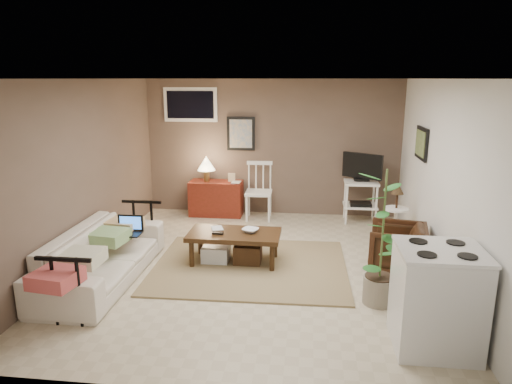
# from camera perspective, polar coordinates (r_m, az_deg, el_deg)

# --- Properties ---
(floor) EXTENTS (5.00, 5.00, 0.00)m
(floor) POSITION_cam_1_polar(r_m,az_deg,el_deg) (6.07, -0.09, -9.30)
(floor) COLOR #C1B293
(floor) RESTS_ON ground
(art_back) EXTENTS (0.50, 0.03, 0.60)m
(art_back) POSITION_cam_1_polar(r_m,az_deg,el_deg) (8.16, -1.89, 7.30)
(art_back) COLOR black
(art_right) EXTENTS (0.03, 0.60, 0.45)m
(art_right) POSITION_cam_1_polar(r_m,az_deg,el_deg) (6.83, 20.00, 5.74)
(art_right) COLOR black
(window) EXTENTS (0.96, 0.03, 0.60)m
(window) POSITION_cam_1_polar(r_m,az_deg,el_deg) (8.30, -8.19, 10.75)
(window) COLOR white
(rug) EXTENTS (2.53, 2.04, 0.02)m
(rug) POSITION_cam_1_polar(r_m,az_deg,el_deg) (6.06, -0.73, -9.23)
(rug) COLOR #8A7A50
(rug) RESTS_ON floor
(coffee_table) EXTENTS (1.21, 0.63, 0.46)m
(coffee_table) POSITION_cam_1_polar(r_m,az_deg,el_deg) (6.09, -2.80, -6.64)
(coffee_table) COLOR #37220F
(coffee_table) RESTS_ON floor
(sofa) EXTENTS (0.63, 2.17, 0.85)m
(sofa) POSITION_cam_1_polar(r_m,az_deg,el_deg) (5.85, -18.75, -6.54)
(sofa) COLOR silver
(sofa) RESTS_ON floor
(sofa_pillows) EXTENTS (0.42, 2.06, 0.15)m
(sofa_pillows) POSITION_cam_1_polar(r_m,az_deg,el_deg) (5.59, -19.43, -6.52)
(sofa_pillows) COLOR beige
(sofa_pillows) RESTS_ON sofa
(sofa_end_rails) EXTENTS (0.58, 2.16, 0.73)m
(sofa_end_rails) POSITION_cam_1_polar(r_m,az_deg,el_deg) (5.82, -17.59, -7.18)
(sofa_end_rails) COLOR black
(sofa_end_rails) RESTS_ON floor
(laptop) EXTENTS (0.33, 0.24, 0.23)m
(laptop) POSITION_cam_1_polar(r_m,az_deg,el_deg) (6.05, -15.57, -4.38)
(laptop) COLOR black
(laptop) RESTS_ON sofa
(red_console) EXTENTS (0.93, 0.42, 1.08)m
(red_console) POSITION_cam_1_polar(r_m,az_deg,el_deg) (8.19, -5.11, -0.37)
(red_console) COLOR maroon
(red_console) RESTS_ON floor
(spindle_chair) EXTENTS (0.46, 0.46, 0.99)m
(spindle_chair) POSITION_cam_1_polar(r_m,az_deg,el_deg) (7.95, 0.35, -0.08)
(spindle_chair) COLOR white
(spindle_chair) RESTS_ON floor
(tv_stand) EXTENTS (0.63, 0.46, 1.19)m
(tv_stand) POSITION_cam_1_polar(r_m,az_deg,el_deg) (7.93, 13.01, 0.72)
(tv_stand) COLOR white
(tv_stand) RESTS_ON floor
(side_table) EXTENTS (0.35, 0.35, 0.94)m
(side_table) POSITION_cam_1_polar(r_m,az_deg,el_deg) (6.94, 17.14, -1.81)
(side_table) COLOR white
(side_table) RESTS_ON floor
(armchair) EXTENTS (0.74, 0.78, 0.69)m
(armchair) POSITION_cam_1_polar(r_m,az_deg,el_deg) (6.05, 17.24, -6.52)
(armchair) COLOR black
(armchair) RESTS_ON floor
(potted_plant) EXTENTS (0.38, 0.38, 1.53)m
(potted_plant) POSITION_cam_1_polar(r_m,az_deg,el_deg) (5.03, 15.56, -4.96)
(potted_plant) COLOR gray
(potted_plant) RESTS_ON floor
(stove) EXTENTS (0.74, 0.69, 0.96)m
(stove) POSITION_cam_1_polar(r_m,az_deg,el_deg) (4.52, 21.64, -12.27)
(stove) COLOR silver
(stove) RESTS_ON floor
(bowl) EXTENTS (0.21, 0.12, 0.21)m
(bowl) POSITION_cam_1_polar(r_m,az_deg,el_deg) (6.01, -0.71, -4.09)
(bowl) COLOR #37220F
(bowl) RESTS_ON coffee_table
(book_table) EXTENTS (0.14, 0.06, 0.20)m
(book_table) POSITION_cam_1_polar(r_m,az_deg,el_deg) (6.14, -5.59, -3.77)
(book_table) COLOR #37220F
(book_table) RESTS_ON coffee_table
(book_console) EXTENTS (0.15, 0.03, 0.20)m
(book_console) POSITION_cam_1_polar(r_m,az_deg,el_deg) (7.99, -3.05, 1.88)
(book_console) COLOR #37220F
(book_console) RESTS_ON red_console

